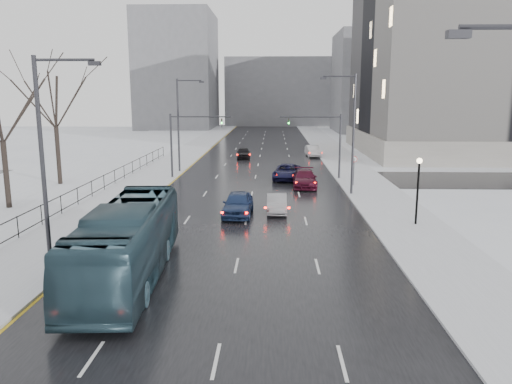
# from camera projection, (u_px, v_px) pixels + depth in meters

# --- Properties ---
(road) EXTENTS (16.00, 150.00, 0.04)m
(road) POSITION_uv_depth(u_px,v_px,m) (259.00, 163.00, 61.96)
(road) COLOR black
(road) RESTS_ON ground
(cross_road) EXTENTS (130.00, 10.00, 0.04)m
(cross_road) POSITION_uv_depth(u_px,v_px,m) (255.00, 179.00, 50.19)
(cross_road) COLOR black
(cross_road) RESTS_ON ground
(sidewalk_left) EXTENTS (5.00, 150.00, 0.16)m
(sidewalk_left) POSITION_uv_depth(u_px,v_px,m) (175.00, 162.00, 62.29)
(sidewalk_left) COLOR silver
(sidewalk_left) RESTS_ON ground
(sidewalk_right) EXTENTS (5.00, 150.00, 0.16)m
(sidewalk_right) POSITION_uv_depth(u_px,v_px,m) (343.00, 163.00, 61.59)
(sidewalk_right) COLOR silver
(sidewalk_right) RESTS_ON ground
(park_strip) EXTENTS (14.00, 150.00, 0.12)m
(park_strip) POSITION_uv_depth(u_px,v_px,m) (100.00, 162.00, 62.62)
(park_strip) COLOR white
(park_strip) RESTS_ON ground
(tree_park_d) EXTENTS (8.75, 8.75, 12.50)m
(tree_park_d) POSITION_uv_depth(u_px,v_px,m) (10.00, 209.00, 37.05)
(tree_park_d) COLOR black
(tree_park_d) RESTS_ON ground
(tree_park_e) EXTENTS (9.45, 9.45, 13.50)m
(tree_park_e) POSITION_uv_depth(u_px,v_px,m) (61.00, 185.00, 46.88)
(tree_park_e) COLOR black
(tree_park_e) RESTS_ON ground
(iron_fence) EXTENTS (0.06, 70.00, 1.30)m
(iron_fence) POSITION_uv_depth(u_px,v_px,m) (48.00, 210.00, 32.80)
(iron_fence) COLOR black
(iron_fence) RESTS_ON sidewalk_left
(streetlight_r_mid) EXTENTS (2.95, 0.25, 10.00)m
(streetlight_r_mid) POSITION_uv_depth(u_px,v_px,m) (351.00, 128.00, 40.99)
(streetlight_r_mid) COLOR #2D2D33
(streetlight_r_mid) RESTS_ON ground
(streetlight_l_near) EXTENTS (2.95, 0.25, 10.00)m
(streetlight_l_near) POSITION_uv_depth(u_px,v_px,m) (47.00, 158.00, 21.92)
(streetlight_l_near) COLOR #2D2D33
(streetlight_l_near) RESTS_ON ground
(streetlight_l_far) EXTENTS (2.95, 0.25, 10.00)m
(streetlight_l_far) POSITION_uv_depth(u_px,v_px,m) (180.00, 121.00, 53.31)
(streetlight_l_far) COLOR #2D2D33
(streetlight_l_far) RESTS_ON ground
(lamppost_r_mid) EXTENTS (0.36, 0.36, 4.28)m
(lamppost_r_mid) POSITION_uv_depth(u_px,v_px,m) (418.00, 181.00, 31.60)
(lamppost_r_mid) COLOR black
(lamppost_r_mid) RESTS_ON sidewalk_right
(mast_signal_right) EXTENTS (6.10, 0.33, 6.50)m
(mast_signal_right) POSITION_uv_depth(u_px,v_px,m) (329.00, 138.00, 49.15)
(mast_signal_right) COLOR #2D2D33
(mast_signal_right) RESTS_ON ground
(mast_signal_left) EXTENTS (6.10, 0.33, 6.50)m
(mast_signal_left) POSITION_uv_depth(u_px,v_px,m) (182.00, 138.00, 49.64)
(mast_signal_left) COLOR #2D2D33
(mast_signal_left) RESTS_ON ground
(no_uturn_sign) EXTENTS (0.60, 0.06, 2.70)m
(no_uturn_sign) POSITION_uv_depth(u_px,v_px,m) (354.00, 162.00, 45.52)
(no_uturn_sign) COLOR #2D2D33
(no_uturn_sign) RESTS_ON sidewalk_right
(civic_building) EXTENTS (41.00, 31.00, 24.80)m
(civic_building) POSITION_uv_depth(u_px,v_px,m) (509.00, 74.00, 70.40)
(civic_building) COLOR gray
(civic_building) RESTS_ON ground
(bldg_far_right) EXTENTS (24.00, 20.00, 22.00)m
(bldg_far_right) POSITION_uv_depth(u_px,v_px,m) (389.00, 83.00, 112.85)
(bldg_far_right) COLOR slate
(bldg_far_right) RESTS_ON ground
(bldg_far_left) EXTENTS (18.00, 22.00, 28.00)m
(bldg_far_left) POSITION_uv_depth(u_px,v_px,m) (178.00, 71.00, 123.75)
(bldg_far_left) COLOR slate
(bldg_far_left) RESTS_ON ground
(bldg_far_center) EXTENTS (30.00, 18.00, 18.00)m
(bldg_far_center) POSITION_uv_depth(u_px,v_px,m) (281.00, 92.00, 138.55)
(bldg_far_center) COLOR slate
(bldg_far_center) RESTS_ON ground
(bus) EXTENTS (3.67, 12.62, 3.47)m
(bus) POSITION_uv_depth(u_px,v_px,m) (128.00, 242.00, 22.70)
(bus) COLOR #294451
(bus) RESTS_ON road
(sedan_center_near) EXTENTS (2.12, 4.95, 1.67)m
(sedan_center_near) POSITION_uv_depth(u_px,v_px,m) (238.00, 204.00, 34.72)
(sedan_center_near) COLOR navy
(sedan_center_near) RESTS_ON road
(sedan_right_near) EXTENTS (1.43, 4.03, 1.32)m
(sedan_right_near) POSITION_uv_depth(u_px,v_px,m) (277.00, 203.00, 35.71)
(sedan_right_near) COLOR gray
(sedan_right_near) RESTS_ON road
(sedan_right_cross) EXTENTS (3.18, 5.69, 1.50)m
(sedan_right_cross) POSITION_uv_depth(u_px,v_px,m) (287.00, 172.00, 49.57)
(sedan_right_cross) COLOR #131339
(sedan_right_cross) RESTS_ON road
(sedan_right_far) EXTENTS (2.29, 5.34, 1.53)m
(sedan_right_far) POSITION_uv_depth(u_px,v_px,m) (305.00, 179.00, 45.55)
(sedan_right_far) COLOR #420B1E
(sedan_right_far) RESTS_ON road
(sedan_center_far) EXTENTS (2.00, 4.38, 1.46)m
(sedan_center_far) POSITION_uv_depth(u_px,v_px,m) (243.00, 153.00, 65.91)
(sedan_center_far) COLOR black
(sedan_center_far) RESTS_ON road
(sedan_right_distant) EXTENTS (2.01, 4.72, 1.51)m
(sedan_right_distant) POSITION_uv_depth(u_px,v_px,m) (313.00, 151.00, 67.85)
(sedan_right_distant) COLOR silver
(sedan_right_distant) RESTS_ON road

